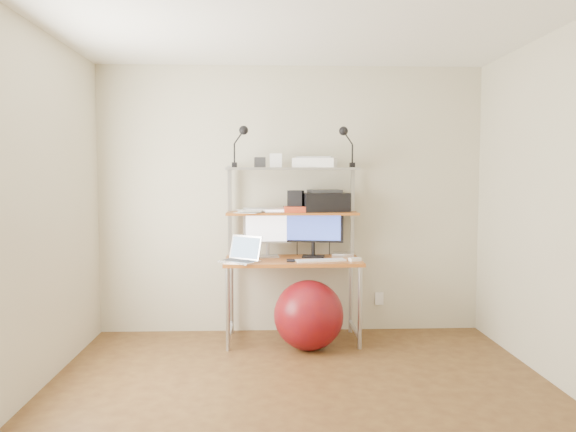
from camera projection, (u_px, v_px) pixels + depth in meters
name	position (u px, v px, depth m)	size (l,w,h in m)	color
room	(304.00, 212.00, 3.50)	(3.60, 3.60, 3.60)	brown
computer_desk	(292.00, 234.00, 5.02)	(1.20, 0.60, 1.57)	#B96424
wall_outlet	(379.00, 299.00, 5.38)	(0.08, 0.01, 0.12)	white
monitor_silver	(268.00, 229.00, 5.09)	(0.44, 0.17, 0.48)	#ACADB1
monitor_black	(313.00, 227.00, 5.08)	(0.54, 0.18, 0.54)	black
laptop	(242.00, 256.00, 4.82)	(0.40, 0.39, 0.28)	silver
keyboard	(321.00, 260.00, 4.86)	(0.43, 0.12, 0.01)	white
mouse	(355.00, 259.00, 4.86)	(0.10, 0.06, 0.03)	white
mac_mini	(343.00, 255.00, 5.12)	(0.19, 0.19, 0.04)	silver
phone	(291.00, 261.00, 4.85)	(0.07, 0.13, 0.01)	black
printer	(325.00, 201.00, 5.13)	(0.46, 0.35, 0.20)	black
nas_cube	(296.00, 201.00, 5.06)	(0.13, 0.13, 0.20)	black
red_box	(295.00, 209.00, 5.02)	(0.19, 0.13, 0.05)	red
scanner	(315.00, 162.00, 5.03)	(0.42, 0.33, 0.10)	white
box_white	(276.00, 161.00, 5.02)	(0.11, 0.09, 0.13)	white
box_grey	(260.00, 162.00, 5.05)	(0.09, 0.09, 0.09)	#2E2E31
clip_lamp_left	(242.00, 137.00, 4.92)	(0.15, 0.08, 0.37)	black
clip_lamp_right	(345.00, 138.00, 5.01)	(0.15, 0.08, 0.37)	black
exercise_ball	(309.00, 315.00, 4.76)	(0.59, 0.59, 0.59)	maroon
paper_stack	(251.00, 211.00, 5.05)	(0.30, 0.42, 0.02)	white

